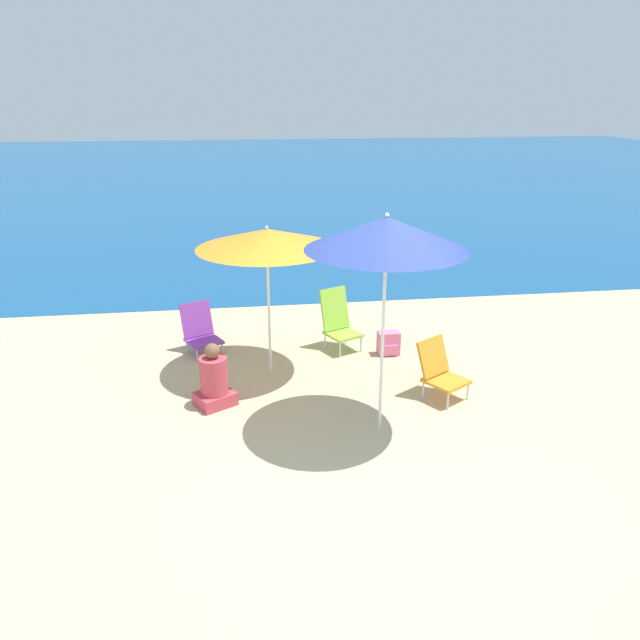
{
  "coord_description": "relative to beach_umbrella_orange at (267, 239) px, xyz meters",
  "views": [
    {
      "loc": [
        -1.36,
        -5.52,
        3.55
      ],
      "look_at": [
        -0.39,
        1.35,
        1.0
      ],
      "focal_mm": 35.0,
      "sensor_mm": 36.0,
      "label": 1
    }
  ],
  "objects": [
    {
      "name": "ground_plane",
      "position": [
        0.94,
        -2.2,
        -1.81
      ],
      "size": [
        60.0,
        60.0,
        0.0
      ],
      "primitive_type": "plane",
      "color": "#C6B284"
    },
    {
      "name": "sea_water",
      "position": [
        0.94,
        22.67,
        -1.8
      ],
      "size": [
        60.0,
        40.0,
        0.01
      ],
      "color": "navy",
      "rests_on": "ground"
    },
    {
      "name": "beach_umbrella_orange",
      "position": [
        0.0,
        0.0,
        0.0
      ],
      "size": [
        1.8,
        1.8,
        1.97
      ],
      "color": "white",
      "rests_on": "ground"
    },
    {
      "name": "beach_umbrella_navy",
      "position": [
        1.11,
        -1.71,
        0.4
      ],
      "size": [
        1.68,
        1.68,
        2.42
      ],
      "color": "white",
      "rests_on": "ground"
    },
    {
      "name": "beach_chair_purple",
      "position": [
        -0.96,
        0.82,
        -1.49
      ],
      "size": [
        0.63,
        0.67,
        0.7
      ],
      "rotation": [
        0.0,
        0.0,
        0.45
      ],
      "color": "silver",
      "rests_on": "ground"
    },
    {
      "name": "beach_chair_orange",
      "position": [
        2.0,
        -1.06,
        -1.45
      ],
      "size": [
        0.67,
        0.7,
        0.71
      ],
      "rotation": [
        0.0,
        0.0,
        0.56
      ],
      "color": "silver",
      "rests_on": "ground"
    },
    {
      "name": "beach_chair_lime",
      "position": [
        1.03,
        0.64,
        -1.38
      ],
      "size": [
        0.62,
        0.67,
        0.88
      ],
      "rotation": [
        0.0,
        0.0,
        0.44
      ],
      "color": "silver",
      "rests_on": "ground"
    },
    {
      "name": "person_seated_near",
      "position": [
        -0.73,
        -0.91,
        -1.49
      ],
      "size": [
        0.56,
        0.53,
        0.79
      ],
      "rotation": [
        0.0,
        0.0,
        -1.05
      ],
      "color": "#BF3F4C",
      "rests_on": "ground"
    },
    {
      "name": "backpack_pink",
      "position": [
        1.71,
        0.3,
        -1.64
      ],
      "size": [
        0.31,
        0.23,
        0.34
      ],
      "color": "pink",
      "rests_on": "ground"
    }
  ]
}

